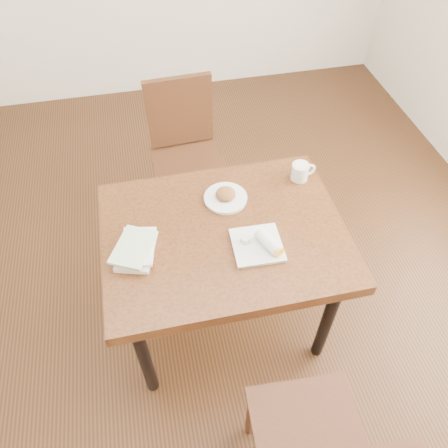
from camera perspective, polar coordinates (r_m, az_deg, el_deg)
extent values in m
cube|color=#472814|center=(2.59, 0.00, -11.82)|extent=(4.00, 5.00, 0.01)
cube|color=brown|center=(1.99, 0.00, -1.52)|extent=(1.09, 0.85, 0.06)
cylinder|color=black|center=(2.13, -10.39, -16.68)|extent=(0.06, 0.06, 0.69)
cylinder|color=black|center=(2.24, 13.37, -12.03)|extent=(0.06, 0.06, 0.69)
cylinder|color=black|center=(2.48, -11.81, -3.11)|extent=(0.06, 0.06, 0.69)
cylinder|color=black|center=(2.57, 8.21, 0.21)|extent=(0.06, 0.06, 0.69)
cylinder|color=#4B2215|center=(2.13, 3.46, -23.66)|extent=(0.04, 0.04, 0.45)
cylinder|color=#4B2215|center=(2.20, 13.43, -21.75)|extent=(0.04, 0.04, 0.45)
cube|color=#4B2215|center=(1.88, 10.99, -25.43)|extent=(0.45, 0.45, 0.04)
cylinder|color=#462614|center=(3.05, -1.73, 6.99)|extent=(0.04, 0.04, 0.45)
cylinder|color=#462614|center=(3.01, -8.43, 5.72)|extent=(0.04, 0.04, 0.45)
cylinder|color=#462614|center=(2.80, 0.06, 2.25)|extent=(0.04, 0.04, 0.45)
cylinder|color=#462614|center=(2.75, -7.19, 0.81)|extent=(0.04, 0.04, 0.45)
cube|color=#462614|center=(2.73, -4.63, 7.72)|extent=(0.44, 0.44, 0.04)
cube|color=#462614|center=(2.72, -5.84, 14.39)|extent=(0.40, 0.06, 0.45)
cylinder|color=white|center=(2.10, 0.21, 3.33)|extent=(0.20, 0.20, 0.01)
cylinder|color=white|center=(2.10, 0.21, 3.51)|extent=(0.21, 0.21, 0.01)
ellipsoid|color=#B27538|center=(2.08, 0.21, 3.97)|extent=(0.13, 0.12, 0.05)
cylinder|color=white|center=(2.22, 9.89, 6.75)|extent=(0.09, 0.09, 0.09)
torus|color=white|center=(2.24, 11.06, 6.96)|extent=(0.07, 0.02, 0.07)
cylinder|color=tan|center=(2.19, 10.02, 7.52)|extent=(0.08, 0.08, 0.01)
cylinder|color=#F2E5CC|center=(2.19, 10.03, 7.57)|extent=(0.05, 0.05, 0.00)
cube|color=white|center=(1.92, 4.34, -2.84)|extent=(0.22, 0.22, 0.01)
cube|color=white|center=(1.91, 4.35, -2.67)|extent=(0.22, 0.22, 0.01)
cylinder|color=white|center=(1.88, 5.82, -2.33)|extent=(0.10, 0.14, 0.05)
cylinder|color=yellow|center=(1.86, 7.13, -3.60)|extent=(0.05, 0.04, 0.05)
cylinder|color=silver|center=(1.90, 2.79, -1.97)|extent=(0.05, 0.05, 0.03)
cylinder|color=red|center=(1.90, 2.80, -1.79)|extent=(0.04, 0.04, 0.01)
cube|color=white|center=(1.92, -11.41, -3.58)|extent=(0.20, 0.25, 0.02)
cube|color=silver|center=(1.91, -11.19, -2.92)|extent=(0.18, 0.23, 0.02)
cube|color=#8BB075|center=(1.89, -11.74, -2.99)|extent=(0.23, 0.26, 0.02)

